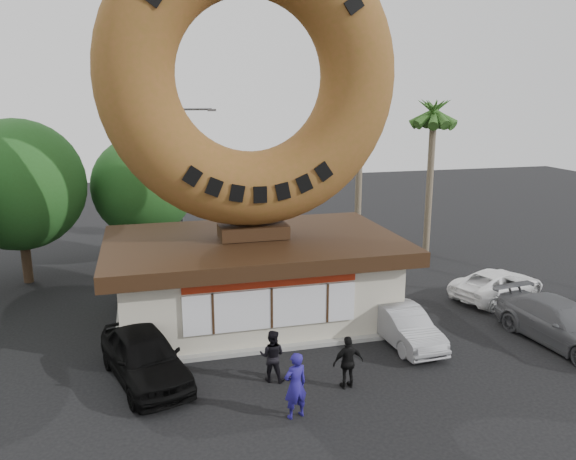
# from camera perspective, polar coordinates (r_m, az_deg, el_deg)

# --- Properties ---
(ground) EXTENTS (90.00, 90.00, 0.00)m
(ground) POSITION_cam_1_polar(r_m,az_deg,el_deg) (17.41, 0.61, -16.16)
(ground) COLOR black
(ground) RESTS_ON ground
(donut_shop) EXTENTS (11.20, 7.20, 3.80)m
(donut_shop) POSITION_cam_1_polar(r_m,az_deg,el_deg) (22.05, -3.49, -4.61)
(donut_shop) COLOR beige
(donut_shop) RESTS_ON ground
(giant_donut) EXTENTS (10.98, 2.80, 10.98)m
(giant_donut) POSITION_cam_1_polar(r_m,az_deg,el_deg) (20.98, -3.80, 15.33)
(giant_donut) COLOR brown
(giant_donut) RESTS_ON donut_shop
(tree_west) EXTENTS (6.00, 6.00, 7.65)m
(tree_west) POSITION_cam_1_polar(r_m,az_deg,el_deg) (28.41, -25.74, 4.14)
(tree_west) COLOR #473321
(tree_west) RESTS_ON ground
(tree_mid) EXTENTS (5.20, 5.20, 6.63)m
(tree_mid) POSITION_cam_1_polar(r_m,az_deg,el_deg) (29.94, -14.53, 4.26)
(tree_mid) COLOR #473321
(tree_mid) RESTS_ON ground
(palm_near) EXTENTS (2.60, 2.60, 9.75)m
(palm_near) POSITION_cam_1_polar(r_m,az_deg,el_deg) (30.81, 7.44, 13.04)
(palm_near) COLOR #726651
(palm_near) RESTS_ON ground
(palm_far) EXTENTS (2.60, 2.60, 8.75)m
(palm_far) POSITION_cam_1_polar(r_m,az_deg,el_deg) (30.98, 14.58, 11.01)
(palm_far) COLOR #726651
(palm_far) RESTS_ON ground
(street_lamp) EXTENTS (2.11, 0.20, 8.00)m
(street_lamp) POSITION_cam_1_polar(r_m,az_deg,el_deg) (30.94, -10.61, 5.62)
(street_lamp) COLOR #59595E
(street_lamp) RESTS_ON ground
(person_left) EXTENTS (0.79, 0.63, 1.91)m
(person_left) POSITION_cam_1_polar(r_m,az_deg,el_deg) (15.81, 0.76, -15.50)
(person_left) COLOR navy
(person_left) RESTS_ON ground
(person_center) EXTENTS (0.99, 0.90, 1.65)m
(person_center) POSITION_cam_1_polar(r_m,az_deg,el_deg) (17.68, -1.62, -12.65)
(person_center) COLOR black
(person_center) RESTS_ON ground
(person_right) EXTENTS (0.99, 0.47, 1.65)m
(person_right) POSITION_cam_1_polar(r_m,az_deg,el_deg) (17.38, 6.12, -13.21)
(person_right) COLOR black
(person_right) RESTS_ON ground
(car_black) EXTENTS (3.15, 5.05, 1.60)m
(car_black) POSITION_cam_1_polar(r_m,az_deg,el_deg) (18.24, -14.36, -12.31)
(car_black) COLOR black
(car_black) RESTS_ON ground
(car_silver) EXTENTS (1.61, 4.04, 1.31)m
(car_silver) POSITION_cam_1_polar(r_m,az_deg,el_deg) (20.64, 11.65, -9.48)
(car_silver) COLOR gray
(car_silver) RESTS_ON ground
(car_grey) EXTENTS (2.77, 5.44, 1.51)m
(car_grey) POSITION_cam_1_polar(r_m,az_deg,el_deg) (22.35, 26.11, -8.53)
(car_grey) COLOR #5A5C5F
(car_grey) RESTS_ON ground
(car_white) EXTENTS (4.97, 3.49, 1.26)m
(car_white) POSITION_cam_1_polar(r_m,az_deg,el_deg) (26.11, 20.52, -5.18)
(car_white) COLOR white
(car_white) RESTS_ON ground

